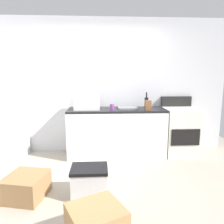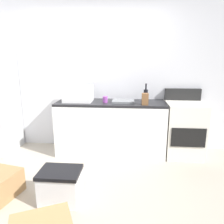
# 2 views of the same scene
# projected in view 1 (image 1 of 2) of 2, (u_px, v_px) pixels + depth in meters

# --- Properties ---
(ground_plane) EXTENTS (6.00, 6.00, 0.00)m
(ground_plane) POSITION_uv_depth(u_px,v_px,m) (101.00, 188.00, 2.90)
(ground_plane) COLOR #9E9384
(wall_back) EXTENTS (5.00, 0.10, 2.60)m
(wall_back) POSITION_uv_depth(u_px,v_px,m) (100.00, 86.00, 4.20)
(wall_back) COLOR silver
(wall_back) RESTS_ON ground_plane
(kitchen_counter) EXTENTS (1.80, 0.60, 0.90)m
(kitchen_counter) POSITION_uv_depth(u_px,v_px,m) (116.00, 132.00, 4.02)
(kitchen_counter) COLOR white
(kitchen_counter) RESTS_ON ground_plane
(refrigerator) EXTENTS (0.68, 0.66, 1.67)m
(refrigerator) POSITION_uv_depth(u_px,v_px,m) (3.00, 114.00, 3.79)
(refrigerator) COLOR silver
(refrigerator) RESTS_ON ground_plane
(stove_oven) EXTENTS (0.60, 0.61, 1.10)m
(stove_oven) POSITION_uv_depth(u_px,v_px,m) (179.00, 130.00, 4.09)
(stove_oven) COLOR silver
(stove_oven) RESTS_ON ground_plane
(microwave) EXTENTS (0.46, 0.34, 0.27)m
(microwave) POSITION_uv_depth(u_px,v_px,m) (87.00, 102.00, 3.87)
(microwave) COLOR white
(microwave) RESTS_ON kitchen_counter
(sink_basin) EXTENTS (0.36, 0.32, 0.03)m
(sink_basin) POSITION_uv_depth(u_px,v_px,m) (127.00, 108.00, 3.96)
(sink_basin) COLOR slate
(sink_basin) RESTS_ON kitchen_counter
(wine_bottle) EXTENTS (0.07, 0.07, 0.30)m
(wine_bottle) POSITION_uv_depth(u_px,v_px,m) (146.00, 102.00, 4.03)
(wine_bottle) COLOR black
(wine_bottle) RESTS_ON kitchen_counter
(coffee_mug) EXTENTS (0.08, 0.08, 0.10)m
(coffee_mug) POSITION_uv_depth(u_px,v_px,m) (112.00, 107.00, 3.86)
(coffee_mug) COLOR purple
(coffee_mug) RESTS_ON kitchen_counter
(knife_block) EXTENTS (0.10, 0.10, 0.18)m
(knife_block) POSITION_uv_depth(u_px,v_px,m) (148.00, 105.00, 3.76)
(knife_block) COLOR brown
(knife_block) RESTS_ON kitchen_counter
(cardboard_box_large) EXTENTS (0.55, 0.57, 0.29)m
(cardboard_box_large) POSITION_uv_depth(u_px,v_px,m) (26.00, 186.00, 2.65)
(cardboard_box_large) COLOR olive
(cardboard_box_large) RESTS_ON ground_plane
(cardboard_box_medium) EXTENTS (0.62, 0.60, 0.34)m
(cardboard_box_medium) POSITION_uv_depth(u_px,v_px,m) (96.00, 224.00, 1.94)
(cardboard_box_medium) COLOR #A37A4C
(cardboard_box_medium) RESTS_ON ground_plane
(storage_bin) EXTENTS (0.46, 0.36, 0.38)m
(storage_bin) POSITION_uv_depth(u_px,v_px,m) (89.00, 181.00, 2.68)
(storage_bin) COLOR silver
(storage_bin) RESTS_ON ground_plane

